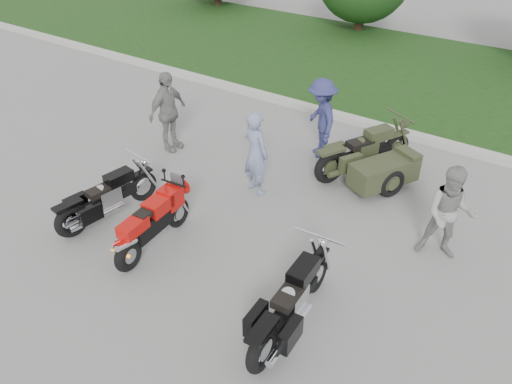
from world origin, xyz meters
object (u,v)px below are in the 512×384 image
Objects in this scene: person_stripe at (256,153)px; person_back at (168,112)px; cruiser_left at (104,200)px; cruiser_sidecar at (374,164)px; person_denim at (321,118)px; person_grey at (450,214)px; cruiser_right at (290,306)px; sportbike_red at (151,222)px.

person_back is (-2.66, 0.36, 0.06)m from person_stripe.
cruiser_left is 0.94× the size of cruiser_sidecar.
person_stripe is at bearing -97.11° from person_back.
person_denim is (2.08, 4.46, 0.47)m from cruiser_left.
person_grey is at bearing -10.74° from cruiser_sidecar.
cruiser_right is 1.38× the size of person_grey.
person_stripe is at bearing 128.31° from cruiser_right.
sportbike_red is at bearing 171.67° from cruiser_right.
cruiser_right is at bearing -131.44° from person_grey.
person_denim reaches higher than person_grey.
person_back is (-5.10, 3.08, 0.47)m from cruiser_right.
person_denim is 3.44m from person_back.
sportbike_red is 1.07× the size of person_denim.
cruiser_left is at bearing -104.85° from cruiser_sidecar.
cruiser_right is 1.35× the size of person_stripe.
person_grey reaches higher than sportbike_red.
person_back reaches higher than person_denim.
sportbike_red is at bearing -165.06° from person_grey.
person_denim is at bearing 75.49° from sportbike_red.
cruiser_left is at bearing -70.39° from person_denim.
cruiser_right is 1.31× the size of person_denim.
person_stripe is 2.68m from person_back.
cruiser_left is 1.18× the size of person_back.
person_denim reaches higher than cruiser_sidecar.
person_stripe is 0.97× the size of person_denim.
person_back is (-0.90, 2.74, 0.50)m from cruiser_left.
person_back is at bearing 145.21° from cruiser_right.
person_stripe is at bearing 74.95° from sportbike_red.
cruiser_sidecar reaches higher than cruiser_right.
person_denim is 0.97× the size of person_back.
person_grey is (1.90, -1.47, 0.40)m from cruiser_sidecar.
cruiser_sidecar is 1.34× the size of person_stripe.
person_stripe is (-2.45, 2.72, 0.41)m from cruiser_right.
cruiser_sidecar is at bearing -121.88° from person_stripe.
sportbike_red is 1.13× the size of person_grey.
cruiser_left is 2.93m from person_back.
person_back reaches higher than cruiser_right.
cruiser_sidecar reaches higher than sportbike_red.
person_denim is (0.76, 4.56, 0.37)m from sportbike_red.
cruiser_left is 0.93× the size of cruiser_right.
cruiser_sidecar is at bearing 124.83° from person_grey.
person_denim reaches higher than person_stripe.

